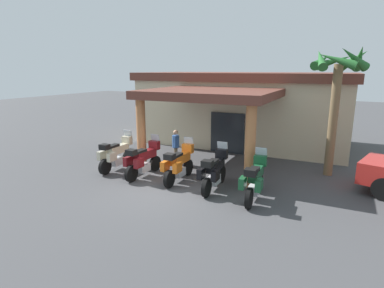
{
  "coord_description": "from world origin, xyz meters",
  "views": [
    {
      "loc": [
        5.94,
        -8.84,
        4.25
      ],
      "look_at": [
        -0.14,
        2.48,
        1.2
      ],
      "focal_mm": 29.44,
      "sensor_mm": 36.0,
      "label": 1
    }
  ],
  "objects_px": {
    "motorcycle_maroon": "(143,160)",
    "palm_tree_near_portico": "(338,79)",
    "motorcycle_cream": "(116,154)",
    "pedestrian": "(176,145)",
    "motel_building": "(243,107)",
    "motorcycle_black": "(214,171)",
    "motorcycle_green": "(255,180)",
    "motorcycle_orange": "(179,164)"
  },
  "relations": [
    {
      "from": "motorcycle_maroon",
      "to": "palm_tree_near_portico",
      "type": "relative_size",
      "value": 0.42
    },
    {
      "from": "motorcycle_cream",
      "to": "motorcycle_maroon",
      "type": "bearing_deg",
      "value": -98.59
    },
    {
      "from": "motorcycle_maroon",
      "to": "pedestrian",
      "type": "xyz_separation_m",
      "value": [
        0.29,
        2.07,
        0.22
      ]
    },
    {
      "from": "motel_building",
      "to": "motorcycle_maroon",
      "type": "relative_size",
      "value": 5.48
    },
    {
      "from": "motel_building",
      "to": "motorcycle_black",
      "type": "height_order",
      "value": "motel_building"
    },
    {
      "from": "motorcycle_cream",
      "to": "pedestrian",
      "type": "distance_m",
      "value": 2.66
    },
    {
      "from": "palm_tree_near_portico",
      "to": "pedestrian",
      "type": "bearing_deg",
      "value": -164.82
    },
    {
      "from": "motorcycle_green",
      "to": "pedestrian",
      "type": "relative_size",
      "value": 1.39
    },
    {
      "from": "motorcycle_maroon",
      "to": "motorcycle_green",
      "type": "relative_size",
      "value": 1.0
    },
    {
      "from": "palm_tree_near_portico",
      "to": "motorcycle_orange",
      "type": "bearing_deg",
      "value": -144.49
    },
    {
      "from": "motorcycle_orange",
      "to": "motorcycle_black",
      "type": "distance_m",
      "value": 1.57
    },
    {
      "from": "motorcycle_black",
      "to": "motorcycle_maroon",
      "type": "bearing_deg",
      "value": 86.76
    },
    {
      "from": "motorcycle_cream",
      "to": "motorcycle_green",
      "type": "distance_m",
      "value": 6.26
    },
    {
      "from": "motorcycle_maroon",
      "to": "pedestrian",
      "type": "height_order",
      "value": "motorcycle_maroon"
    },
    {
      "from": "motorcycle_cream",
      "to": "motorcycle_black",
      "type": "height_order",
      "value": "same"
    },
    {
      "from": "motorcycle_green",
      "to": "motorcycle_cream",
      "type": "bearing_deg",
      "value": 82.18
    },
    {
      "from": "motorcycle_maroon",
      "to": "palm_tree_near_portico",
      "type": "distance_m",
      "value": 8.26
    },
    {
      "from": "motorcycle_orange",
      "to": "pedestrian",
      "type": "xyz_separation_m",
      "value": [
        -1.27,
        1.89,
        0.22
      ]
    },
    {
      "from": "motorcycle_black",
      "to": "palm_tree_near_portico",
      "type": "bearing_deg",
      "value": -47.02
    },
    {
      "from": "motorcycle_orange",
      "to": "pedestrian",
      "type": "relative_size",
      "value": 1.39
    },
    {
      "from": "motorcycle_black",
      "to": "motorcycle_green",
      "type": "distance_m",
      "value": 1.57
    },
    {
      "from": "motorcycle_maroon",
      "to": "motorcycle_black",
      "type": "height_order",
      "value": "same"
    },
    {
      "from": "motorcycle_maroon",
      "to": "motorcycle_orange",
      "type": "distance_m",
      "value": 1.57
    },
    {
      "from": "motorcycle_cream",
      "to": "motorcycle_green",
      "type": "xyz_separation_m",
      "value": [
        6.25,
        -0.33,
        0.0
      ]
    },
    {
      "from": "motorcycle_cream",
      "to": "motorcycle_black",
      "type": "distance_m",
      "value": 4.69
    },
    {
      "from": "motorcycle_orange",
      "to": "motorcycle_black",
      "type": "bearing_deg",
      "value": -97.61
    },
    {
      "from": "motorcycle_cream",
      "to": "motorcycle_black",
      "type": "xyz_separation_m",
      "value": [
        4.69,
        -0.13,
        0.0
      ]
    },
    {
      "from": "motorcycle_maroon",
      "to": "motorcycle_orange",
      "type": "relative_size",
      "value": 1.0
    },
    {
      "from": "motorcycle_orange",
      "to": "motel_building",
      "type": "bearing_deg",
      "value": -1.73
    },
    {
      "from": "motel_building",
      "to": "motorcycle_maroon",
      "type": "distance_m",
      "value": 8.05
    },
    {
      "from": "motel_building",
      "to": "palm_tree_near_portico",
      "type": "distance_m",
      "value": 6.76
    },
    {
      "from": "palm_tree_near_portico",
      "to": "motorcycle_green",
      "type": "bearing_deg",
      "value": -115.97
    },
    {
      "from": "motel_building",
      "to": "motorcycle_maroon",
      "type": "height_order",
      "value": "motel_building"
    },
    {
      "from": "motel_building",
      "to": "motorcycle_orange",
      "type": "xyz_separation_m",
      "value": [
        0.1,
        -7.6,
        -1.39
      ]
    },
    {
      "from": "motorcycle_green",
      "to": "pedestrian",
      "type": "bearing_deg",
      "value": 58.3
    },
    {
      "from": "motorcycle_green",
      "to": "motorcycle_black",
      "type": "bearing_deg",
      "value": 77.82
    },
    {
      "from": "motorcycle_maroon",
      "to": "motorcycle_black",
      "type": "distance_m",
      "value": 3.12
    },
    {
      "from": "motel_building",
      "to": "motorcycle_orange",
      "type": "bearing_deg",
      "value": -91.67
    },
    {
      "from": "motorcycle_maroon",
      "to": "palm_tree_near_portico",
      "type": "bearing_deg",
      "value": -58.92
    },
    {
      "from": "pedestrian",
      "to": "motorcycle_orange",
      "type": "bearing_deg",
      "value": -83.08
    },
    {
      "from": "motorcycle_orange",
      "to": "motorcycle_green",
      "type": "relative_size",
      "value": 1.0
    },
    {
      "from": "motel_building",
      "to": "palm_tree_near_portico",
      "type": "xyz_separation_m",
      "value": [
        5.14,
        -4.0,
        1.81
      ]
    }
  ]
}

